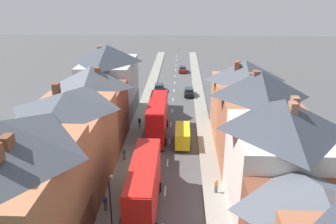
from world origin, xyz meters
name	(u,v)px	position (x,y,z in m)	size (l,w,h in m)	color
pavement_left	(144,106)	(-5.10, 38.00, 0.07)	(2.20, 104.00, 0.14)	gray
pavement_right	(201,107)	(5.10, 38.00, 0.07)	(2.20, 104.00, 0.14)	gray
centre_line_dashes	(172,111)	(0.00, 36.00, 0.01)	(0.14, 97.80, 0.01)	silver
terrace_row_left	(72,133)	(-10.18, 14.36, 5.55)	(8.00, 51.39, 12.19)	#B2704C
terrace_row_right	(274,156)	(10.18, 9.78, 5.61)	(8.00, 43.67, 12.58)	#A36042
double_decker_bus_lead	(144,186)	(-1.81, 8.60, 2.82)	(2.74, 10.80, 5.30)	red
double_decker_bus_mid_street	(157,117)	(-1.81, 25.94, 2.82)	(2.74, 10.80, 5.30)	red
car_near_blue	(189,92)	(3.10, 44.53, 0.83)	(1.90, 4.19, 1.66)	black
car_near_silver	(183,69)	(1.80, 63.78, 0.80)	(1.90, 4.20, 1.58)	maroon
car_parked_right_a	(159,87)	(-3.10, 47.38, 0.79)	(1.90, 4.27, 1.57)	black
delivery_van	(182,135)	(1.80, 23.13, 1.34)	(2.20, 5.20, 2.41)	yellow
pedestrian_near_right	(105,203)	(-5.55, 8.37, 1.03)	(0.36, 0.22, 1.61)	brown
pedestrian_mid_left	(216,185)	(5.33, 11.79, 1.03)	(0.36, 0.22, 1.61)	#3D4256
pedestrian_mid_right	(124,153)	(-5.41, 18.31, 1.03)	(0.36, 0.22, 1.61)	brown
pedestrian_far_left	(140,122)	(-4.72, 28.28, 1.03)	(0.36, 0.22, 1.61)	gray
street_lamp	(111,203)	(-4.25, 5.35, 3.24)	(0.20, 1.12, 5.50)	black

